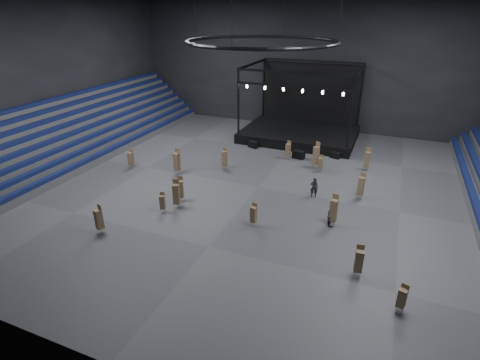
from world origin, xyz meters
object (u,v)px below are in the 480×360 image
at_px(flight_case_left, 253,144).
at_px(chair_stack_0, 254,214).
at_px(flight_case_right, 335,155).
at_px(chair_stack_8, 176,194).
at_px(chair_stack_15, 162,202).
at_px(chair_stack_4, 367,159).
at_px(chair_stack_10, 225,158).
at_px(stage, 301,126).
at_px(chair_stack_9, 316,155).
at_px(crew_member, 331,216).
at_px(chair_stack_7, 361,185).
at_px(chair_stack_5, 334,210).
at_px(chair_stack_11, 288,150).
at_px(chair_stack_14, 99,219).
at_px(chair_stack_3, 180,188).
at_px(chair_stack_2, 359,260).
at_px(chair_stack_13, 131,158).
at_px(flight_case_mid, 299,155).
at_px(chair_stack_6, 402,297).
at_px(chair_stack_12, 177,161).
at_px(chair_stack_1, 320,163).
at_px(man_center, 314,187).

bearing_deg(flight_case_left, chair_stack_0, -69.30).
height_order(flight_case_right, chair_stack_8, chair_stack_8).
bearing_deg(chair_stack_15, chair_stack_4, 24.96).
bearing_deg(chair_stack_4, chair_stack_10, -159.60).
bearing_deg(stage, chair_stack_9, -67.53).
bearing_deg(flight_case_right, crew_member, -82.04).
relative_size(stage, flight_case_left, 11.71).
bearing_deg(flight_case_right, chair_stack_7, -68.21).
distance_m(chair_stack_5, chair_stack_11, 14.19).
bearing_deg(chair_stack_14, chair_stack_3, 86.61).
bearing_deg(chair_stack_2, crew_member, 106.66).
relative_size(chair_stack_13, chair_stack_14, 0.87).
xyz_separation_m(chair_stack_9, chair_stack_11, (-3.39, 1.41, -0.35)).
distance_m(flight_case_mid, chair_stack_15, 17.78).
height_order(stage, chair_stack_10, stage).
relative_size(chair_stack_6, chair_stack_10, 0.76).
xyz_separation_m(flight_case_mid, chair_stack_3, (-7.01, -13.89, 0.77)).
bearing_deg(chair_stack_12, chair_stack_14, -84.00).
bearing_deg(chair_stack_9, chair_stack_0, -75.62).
height_order(chair_stack_2, chair_stack_5, chair_stack_5).
relative_size(flight_case_mid, chair_stack_12, 0.49).
bearing_deg(chair_stack_12, chair_stack_7, 9.59).
bearing_deg(chair_stack_10, flight_case_left, 88.84).
distance_m(flight_case_left, chair_stack_3, 15.35).
relative_size(chair_stack_1, crew_member, 1.13).
height_order(chair_stack_7, man_center, chair_stack_7).
xyz_separation_m(chair_stack_4, chair_stack_7, (0.10, -6.80, 0.03)).
distance_m(chair_stack_2, chair_stack_7, 11.04).
xyz_separation_m(flight_case_left, chair_stack_7, (13.45, -8.85, 0.90)).
xyz_separation_m(flight_case_right, chair_stack_4, (3.53, -2.29, 0.93)).
xyz_separation_m(chair_stack_12, chair_stack_15, (2.91, -7.14, -0.46)).
bearing_deg(chair_stack_1, chair_stack_4, 35.87).
relative_size(flight_case_right, chair_stack_1, 0.56).
bearing_deg(chair_stack_2, chair_stack_7, 86.49).
height_order(flight_case_left, chair_stack_1, chair_stack_1).
distance_m(chair_stack_0, chair_stack_11, 14.72).
bearing_deg(chair_stack_7, chair_stack_8, -143.52).
distance_m(chair_stack_0, crew_member, 6.03).
height_order(stage, chair_stack_5, stage).
bearing_deg(flight_case_left, flight_case_mid, -13.13).
height_order(chair_stack_3, crew_member, chair_stack_3).
bearing_deg(chair_stack_6, chair_stack_14, -163.38).
relative_size(flight_case_left, chair_stack_10, 0.50).
bearing_deg(chair_stack_8, chair_stack_2, -32.86).
bearing_deg(flight_case_mid, chair_stack_6, -61.84).
bearing_deg(chair_stack_11, flight_case_right, 34.88).
height_order(chair_stack_7, crew_member, chair_stack_7).
bearing_deg(chair_stack_2, chair_stack_12, 144.49).
bearing_deg(flight_case_mid, chair_stack_13, -149.01).
bearing_deg(chair_stack_0, crew_member, 30.06).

